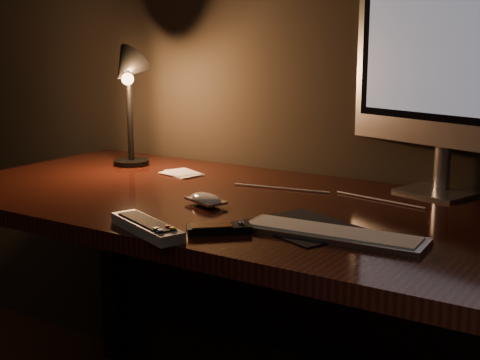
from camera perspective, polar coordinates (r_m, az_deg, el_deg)
The scene contains 10 objects.
desk at distance 1.70m, azimuth 1.50°, elevation -5.46°, with size 1.60×0.75×0.75m.
monitor at distance 1.70m, azimuth 17.09°, elevation 9.54°, with size 0.50×0.20×0.55m.
keyboard at distance 1.32m, azimuth 7.93°, elevation -4.53°, with size 0.37×0.10×0.01m, color silver.
mousepad at distance 1.38m, azimuth 5.54°, elevation -3.97°, with size 0.23×0.18×0.00m, color black.
mouse at distance 1.56m, azimuth -2.93°, elevation -1.80°, with size 0.10×0.05×0.02m, color white.
media_remote at distance 1.34m, azimuth -1.82°, elevation -4.15°, with size 0.13×0.12×0.02m.
tv_remote at distance 1.35m, azimuth -7.97°, elevation -3.97°, with size 0.22×0.13×0.03m.
papers at distance 1.92m, azimuth -5.02°, elevation 0.59°, with size 0.12×0.08×0.01m, color white.
desk_lamp at distance 2.00m, azimuth -9.57°, elevation 8.00°, with size 0.17×0.19×0.37m.
cable at distance 1.67m, azimuth 7.41°, elevation -1.25°, with size 0.00×0.00×0.50m, color white.
Camera 1 is at (0.84, 0.54, 1.13)m, focal length 50.00 mm.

